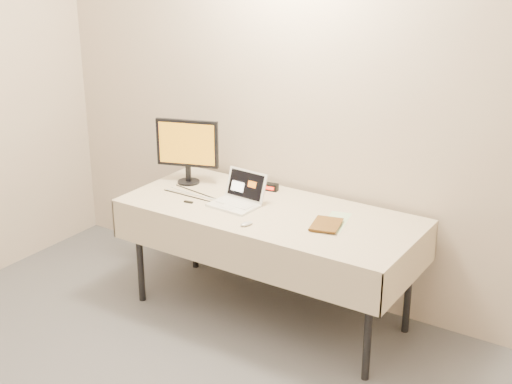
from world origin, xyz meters
The scene contains 9 objects.
back_wall centered at (0.00, 2.50, 1.35)m, with size 4.00×0.10×2.70m, color beige.
table centered at (0.00, 2.05, 0.68)m, with size 1.86×0.81×0.74m.
laptop centered at (-0.21, 2.02, 0.79)m, with size 0.31×0.29×0.20m.
monitor centered at (-0.72, 2.16, 1.00)m, with size 0.41×0.19×0.44m.
book centered at (0.33, 1.99, 0.85)m, with size 0.16×0.02×0.22m, color #99601B.
alarm_clock centered at (-0.18, 2.34, 0.76)m, with size 0.12×0.06×0.05m.
clicker centered at (0.01, 1.77, 0.75)m, with size 0.04×0.08×0.02m, color #BDBDBF.
paper_form centered at (0.43, 2.10, 0.74)m, with size 0.12×0.32×0.00m, color #BCE0B2.
usb_dongle centered at (-0.49, 1.87, 0.74)m, with size 0.06×0.02×0.01m, color black.
Camera 1 is at (2.13, -1.40, 2.39)m, focal length 50.00 mm.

